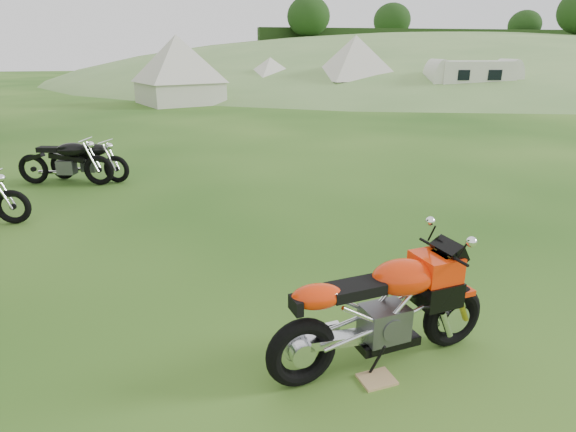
{
  "coord_description": "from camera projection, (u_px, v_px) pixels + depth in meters",
  "views": [
    {
      "loc": [
        -1.12,
        -4.61,
        2.53
      ],
      "look_at": [
        -0.02,
        0.4,
        0.74
      ],
      "focal_mm": 30.0,
      "sensor_mm": 36.0,
      "label": 1
    }
  ],
  "objects": [
    {
      "name": "ground",
      "position": [
        298.0,
        291.0,
        5.31
      ],
      "size": [
        120.0,
        120.0,
        0.0
      ],
      "primitive_type": "plane",
      "color": "#13400D",
      "rests_on": "ground"
    },
    {
      "name": "hillside",
      "position": [
        441.0,
        76.0,
        47.06
      ],
      "size": [
        80.0,
        64.0,
        8.0
      ],
      "primitive_type": "ellipsoid",
      "color": "#628C47",
      "rests_on": "ground"
    },
    {
      "name": "hedgerow",
      "position": [
        441.0,
        76.0,
        47.06
      ],
      "size": [
        36.0,
        1.2,
        8.6
      ],
      "primitive_type": null,
      "color": "#1D3411",
      "rests_on": "ground"
    },
    {
      "name": "sport_motorcycle",
      "position": [
        384.0,
        302.0,
        3.91
      ],
      "size": [
        2.0,
        0.8,
        1.17
      ],
      "primitive_type": null,
      "rotation": [
        0.0,
        0.0,
        0.17
      ],
      "color": "#F23008",
      "rests_on": "ground"
    },
    {
      "name": "plywood_board",
      "position": [
        377.0,
        379.0,
        3.88
      ],
      "size": [
        0.3,
        0.26,
        0.02
      ],
      "primitive_type": "cube",
      "rotation": [
        0.0,
        0.0,
        0.13
      ],
      "color": "tan",
      "rests_on": "ground"
    },
    {
      "name": "vintage_moto_c",
      "position": [
        65.0,
        160.0,
        9.32
      ],
      "size": [
        1.89,
        0.92,
        0.97
      ],
      "primitive_type": null,
      "rotation": [
        0.0,
        0.0,
        -0.28
      ],
      "color": "black",
      "rests_on": "ground"
    },
    {
      "name": "vintage_moto_d",
      "position": [
        88.0,
        159.0,
        9.59
      ],
      "size": [
        1.7,
        1.07,
        0.89
      ],
      "primitive_type": null,
      "rotation": [
        0.0,
        0.0,
        -0.43
      ],
      "color": "black",
      "rests_on": "ground"
    },
    {
      "name": "tent_left",
      "position": [
        178.0,
        72.0,
        22.87
      ],
      "size": [
        4.36,
        4.36,
        2.94
      ],
      "primitive_type": null,
      "rotation": [
        0.0,
        0.0,
        0.35
      ],
      "color": "beige",
      "rests_on": "ground"
    },
    {
      "name": "tent_mid",
      "position": [
        270.0,
        76.0,
        25.98
      ],
      "size": [
        3.37,
        3.37,
        2.29
      ],
      "primitive_type": null,
      "rotation": [
        0.0,
        0.0,
        0.34
      ],
      "color": "beige",
      "rests_on": "ground"
    },
    {
      "name": "tent_right",
      "position": [
        355.0,
        70.0,
        24.71
      ],
      "size": [
        3.72,
        3.72,
        2.95
      ],
      "primitive_type": null,
      "rotation": [
        0.0,
        0.0,
        0.1
      ],
      "color": "beige",
      "rests_on": "ground"
    },
    {
      "name": "caravan",
      "position": [
        471.0,
        82.0,
        23.05
      ],
      "size": [
        4.56,
        2.51,
        2.03
      ],
      "primitive_type": null,
      "rotation": [
        0.0,
        0.0,
        -0.14
      ],
      "color": "silver",
      "rests_on": "ground"
    }
  ]
}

